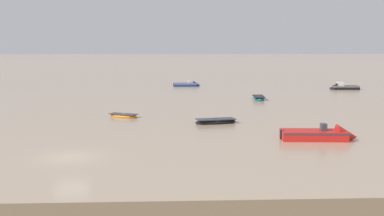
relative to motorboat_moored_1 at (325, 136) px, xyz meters
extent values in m
plane|color=tan|center=(-20.87, -5.60, -0.31)|extent=(800.00, 800.00, 0.00)
cube|color=red|center=(-0.99, 0.08, -0.04)|extent=(5.74, 2.75, 1.10)
cone|color=red|center=(1.91, -0.15, -0.04)|extent=(1.91, 2.33, 2.20)
cube|color=#33383F|center=(-0.93, 0.07, 0.38)|extent=(5.87, 2.81, 0.12)
cube|color=#33383F|center=(-0.14, 0.01, 0.82)|extent=(0.54, 0.77, 0.61)
cube|color=black|center=(-3.71, 0.30, 0.13)|extent=(0.37, 0.46, 0.78)
ellipsoid|color=black|center=(-8.69, 9.21, -0.15)|extent=(4.67, 2.40, 0.70)
cube|color=#33383F|center=(-8.69, 9.21, 0.15)|extent=(4.31, 2.30, 0.09)
cube|color=#33383F|center=(-8.69, 9.21, 0.04)|extent=(0.56, 1.40, 0.07)
ellipsoid|color=#197084|center=(-0.05, 31.06, -0.14)|extent=(2.04, 4.87, 0.75)
cube|color=black|center=(-0.05, 31.06, 0.18)|extent=(1.98, 4.49, 0.10)
cube|color=black|center=(-0.05, 31.06, 0.07)|extent=(1.48, 0.43, 0.07)
ellipsoid|color=orange|center=(-18.85, 14.08, -0.18)|extent=(3.75, 2.69, 0.57)
cube|color=#33383F|center=(-18.85, 14.08, 0.06)|extent=(3.48, 2.54, 0.08)
cube|color=#33383F|center=(-18.85, 14.08, -0.03)|extent=(0.69, 1.09, 0.06)
cube|color=navy|center=(-10.43, 54.81, -0.09)|extent=(4.57, 2.01, 0.89)
cone|color=navy|center=(-8.08, 54.89, -0.09)|extent=(1.46, 1.82, 1.78)
cube|color=silver|center=(-10.38, 54.81, 0.24)|extent=(4.67, 2.05, 0.10)
cube|color=silver|center=(-9.74, 54.83, 0.60)|extent=(0.41, 0.60, 0.49)
cube|color=black|center=(-12.64, 54.74, 0.05)|extent=(0.29, 0.36, 0.63)
cube|color=black|center=(19.23, 46.66, -0.08)|extent=(4.69, 2.10, 0.91)
cone|color=black|center=(16.82, 46.76, -0.08)|extent=(1.51, 1.88, 1.82)
cube|color=silver|center=(19.17, 46.66, 0.26)|extent=(4.79, 2.15, 0.10)
cube|color=silver|center=(18.13, 46.70, 0.72)|extent=(1.17, 1.48, 0.71)
cube|color=#384751|center=(17.57, 46.73, 0.77)|extent=(0.31, 1.39, 0.56)
cube|color=black|center=(21.48, 46.57, 0.05)|extent=(0.30, 0.37, 0.65)
camera|label=1|loc=(-13.55, -40.53, 7.92)|focal=44.83mm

